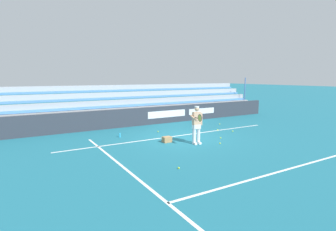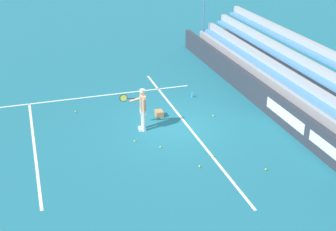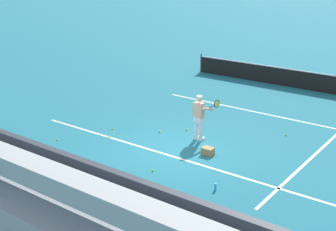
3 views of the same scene
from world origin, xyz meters
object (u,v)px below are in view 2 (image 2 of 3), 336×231
at_px(tennis_ball_toward_net, 200,166).
at_px(tennis_ball_far_right, 213,116).
at_px(tennis_ball_on_baseline, 76,112).
at_px(tennis_ball_near_player, 266,169).
at_px(tennis_ball_stray_back, 160,147).
at_px(water_bottle, 192,95).
at_px(tennis_ball_far_left, 135,141).
at_px(tennis_ball_by_box, 213,156).
at_px(tennis_player, 142,109).
at_px(ball_box_cardboard, 159,114).

xyz_separation_m(tennis_ball_toward_net, tennis_ball_far_right, (3.62, -2.01, 0.00)).
distance_m(tennis_ball_on_baseline, tennis_ball_near_player, 8.65).
relative_size(tennis_ball_toward_net, tennis_ball_stray_back, 1.00).
xyz_separation_m(tennis_ball_far_right, water_bottle, (2.25, 0.11, 0.08)).
relative_size(tennis_ball_far_left, tennis_ball_by_box, 1.00).
height_order(tennis_ball_near_player, water_bottle, water_bottle).
height_order(tennis_ball_on_baseline, tennis_ball_near_player, same).
xyz_separation_m(tennis_ball_toward_net, water_bottle, (5.87, -1.89, 0.08)).
xyz_separation_m(tennis_player, tennis_ball_on_baseline, (2.46, 2.33, -0.86)).
bearing_deg(tennis_ball_by_box, tennis_ball_near_player, -134.83).
height_order(tennis_ball_stray_back, tennis_ball_far_right, same).
distance_m(tennis_ball_far_left, water_bottle, 4.96).
xyz_separation_m(tennis_player, tennis_ball_toward_net, (-3.35, -1.13, -0.86)).
height_order(tennis_ball_near_player, tennis_ball_far_right, same).
height_order(tennis_ball_far_right, water_bottle, water_bottle).
height_order(tennis_ball_on_baseline, water_bottle, water_bottle).
bearing_deg(tennis_ball_stray_back, tennis_ball_by_box, -127.18).
relative_size(ball_box_cardboard, tennis_ball_stray_back, 6.06).
bearing_deg(tennis_ball_by_box, tennis_ball_toward_net, 124.96).
xyz_separation_m(tennis_ball_stray_back, tennis_ball_far_left, (0.74, 0.79, 0.00)).
relative_size(tennis_player, tennis_ball_far_right, 25.98).
bearing_deg(tennis_ball_far_right, tennis_player, 95.09).
bearing_deg(tennis_ball_toward_net, tennis_ball_near_player, -112.97).
distance_m(tennis_ball_stray_back, water_bottle, 5.03).
bearing_deg(tennis_ball_far_left, tennis_ball_on_baseline, 27.76).
distance_m(ball_box_cardboard, tennis_ball_on_baseline, 3.61).
bearing_deg(ball_box_cardboard, tennis_ball_far_left, 141.35).
relative_size(ball_box_cardboard, tennis_ball_on_baseline, 6.06).
bearing_deg(tennis_ball_toward_net, water_bottle, -17.86).
bearing_deg(tennis_ball_on_baseline, water_bottle, -89.26).
distance_m(tennis_ball_toward_net, water_bottle, 6.17).
distance_m(tennis_ball_toward_net, tennis_ball_far_right, 4.14).
xyz_separation_m(tennis_ball_far_left, tennis_ball_far_right, (1.19, -3.69, 0.00)).
bearing_deg(tennis_player, ball_box_cardboard, -44.46).
distance_m(tennis_ball_near_player, tennis_ball_far_left, 4.99).
relative_size(tennis_ball_far_right, water_bottle, 0.30).
bearing_deg(ball_box_cardboard, tennis_ball_toward_net, -177.83).
relative_size(tennis_ball_far_right, tennis_ball_by_box, 1.00).
distance_m(tennis_ball_by_box, water_bottle, 5.52).
bearing_deg(tennis_ball_on_baseline, tennis_ball_near_player, -140.45).
xyz_separation_m(tennis_ball_toward_net, tennis_ball_stray_back, (1.69, 0.90, 0.00)).
height_order(tennis_ball_on_baseline, tennis_ball_stray_back, same).
relative_size(tennis_player, tennis_ball_far_left, 25.98).
distance_m(ball_box_cardboard, tennis_ball_far_right, 2.28).
xyz_separation_m(tennis_player, water_bottle, (2.52, -3.02, -0.78)).
height_order(tennis_ball_on_baseline, tennis_ball_far_right, same).
height_order(tennis_player, tennis_ball_toward_net, tennis_player).
relative_size(tennis_ball_on_baseline, tennis_ball_by_box, 1.00).
distance_m(tennis_player, tennis_ball_toward_net, 3.63).
height_order(tennis_ball_on_baseline, tennis_ball_toward_net, same).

